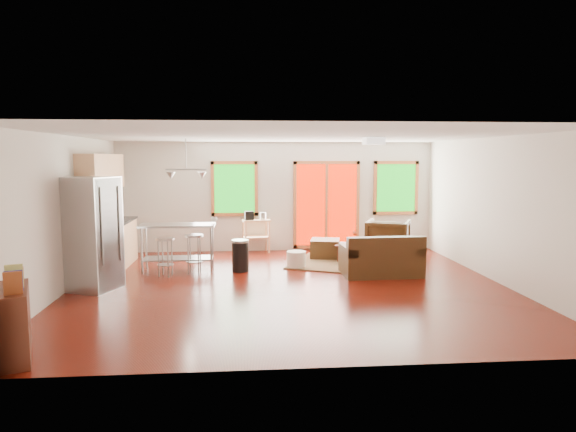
{
  "coord_description": "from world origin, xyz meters",
  "views": [
    {
      "loc": [
        -0.77,
        -8.7,
        2.23
      ],
      "look_at": [
        0.0,
        0.3,
        1.2
      ],
      "focal_mm": 32.0,
      "sensor_mm": 36.0,
      "label": 1
    }
  ],
  "objects": [
    {
      "name": "floor",
      "position": [
        0.0,
        0.0,
        -0.01
      ],
      "size": [
        7.5,
        7.0,
        0.02
      ],
      "primitive_type": "cube",
      "color": "#3C0A04",
      "rests_on": "ground"
    },
    {
      "name": "back_wall",
      "position": [
        0.0,
        3.51,
        1.3
      ],
      "size": [
        7.5,
        0.02,
        2.6
      ],
      "primitive_type": "cube",
      "color": "beige",
      "rests_on": "ground"
    },
    {
      "name": "cabinets",
      "position": [
        -3.49,
        1.7,
        0.93
      ],
      "size": [
        0.64,
        2.24,
        2.3
      ],
      "color": "tan",
      "rests_on": "floor"
    },
    {
      "name": "vase",
      "position": [
        1.53,
        1.75,
        0.51
      ],
      "size": [
        0.24,
        0.24,
        0.31
      ],
      "rotation": [
        0.0,
        0.0,
        0.41
      ],
      "color": "silver",
      "rests_on": "coffee_table"
    },
    {
      "name": "pouf",
      "position": [
        0.27,
        1.49,
        0.17
      ],
      "size": [
        0.42,
        0.42,
        0.34
      ],
      "primitive_type": "cylinder",
      "rotation": [
        0.0,
        0.0,
        -0.09
      ],
      "color": "#EDE6CB",
      "rests_on": "floor"
    },
    {
      "name": "left_wall",
      "position": [
        -3.76,
        0.0,
        1.3
      ],
      "size": [
        0.02,
        7.0,
        2.6
      ],
      "primitive_type": "cube",
      "color": "beige",
      "rests_on": "ground"
    },
    {
      "name": "book",
      "position": [
        2.15,
        1.94,
        0.56
      ],
      "size": [
        0.24,
        0.06,
        0.32
      ],
      "primitive_type": "imported",
      "rotation": [
        0.0,
        0.0,
        -0.13
      ],
      "color": "brown",
      "rests_on": "coffee_table"
    },
    {
      "name": "pendant_light",
      "position": [
        -1.9,
        1.5,
        1.9
      ],
      "size": [
        0.8,
        0.18,
        0.79
      ],
      "color": "gray",
      "rests_on": "ceiling"
    },
    {
      "name": "right_wall",
      "position": [
        3.76,
        0.0,
        1.3
      ],
      "size": [
        0.02,
        7.0,
        2.6
      ],
      "primitive_type": "cube",
      "color": "beige",
      "rests_on": "ground"
    },
    {
      "name": "front_wall",
      "position": [
        0.0,
        -3.51,
        1.3
      ],
      "size": [
        7.5,
        0.02,
        2.6
      ],
      "primitive_type": "cube",
      "color": "beige",
      "rests_on": "ground"
    },
    {
      "name": "bookshelf",
      "position": [
        -3.35,
        -2.96,
        0.42
      ],
      "size": [
        0.65,
        0.97,
        1.06
      ],
      "rotation": [
        0.0,
        0.0,
        0.36
      ],
      "color": "#3C170D",
      "rests_on": "floor"
    },
    {
      "name": "bar_stool_b",
      "position": [
        -1.75,
        1.16,
        0.57
      ],
      "size": [
        0.39,
        0.39,
        0.76
      ],
      "rotation": [
        0.0,
        0.0,
        -0.1
      ],
      "color": "#B7BABC",
      "rests_on": "floor"
    },
    {
      "name": "rug",
      "position": [
        1.55,
        1.74,
        0.01
      ],
      "size": [
        3.11,
        2.82,
        0.03
      ],
      "primitive_type": "cube",
      "rotation": [
        0.0,
        0.0,
        -0.43
      ],
      "color": "#476036",
      "rests_on": "floor"
    },
    {
      "name": "ceiling_flush",
      "position": [
        1.6,
        0.6,
        2.53
      ],
      "size": [
        0.35,
        0.35,
        0.12
      ],
      "primitive_type": "cube",
      "color": "white",
      "rests_on": "ceiling"
    },
    {
      "name": "bar_stool_a",
      "position": [
        -2.27,
        0.96,
        0.54
      ],
      "size": [
        0.42,
        0.42,
        0.73
      ],
      "rotation": [
        0.0,
        0.0,
        -0.25
      ],
      "color": "#B7BABC",
      "rests_on": "floor"
    },
    {
      "name": "coffee_table",
      "position": [
        1.66,
        1.98,
        0.32
      ],
      "size": [
        1.08,
        0.85,
        0.38
      ],
      "rotation": [
        0.0,
        0.0,
        -0.34
      ],
      "color": "#3C170D",
      "rests_on": "floor"
    },
    {
      "name": "trash_can",
      "position": [
        -0.86,
        1.27,
        0.32
      ],
      "size": [
        0.36,
        0.36,
        0.63
      ],
      "rotation": [
        0.0,
        0.0,
        -0.07
      ],
      "color": "black",
      "rests_on": "floor"
    },
    {
      "name": "window_left",
      "position": [
        -1.0,
        3.46,
        1.5
      ],
      "size": [
        1.1,
        0.05,
        1.3
      ],
      "color": "#0D5E0E",
      "rests_on": "back_wall"
    },
    {
      "name": "loveseat",
      "position": [
        1.82,
        0.69,
        0.31
      ],
      "size": [
        1.5,
        0.88,
        0.78
      ],
      "rotation": [
        0.0,
        0.0,
        0.04
      ],
      "color": "black",
      "rests_on": "floor"
    },
    {
      "name": "window_right",
      "position": [
        2.9,
        3.46,
        1.5
      ],
      "size": [
        1.1,
        0.05,
        1.3
      ],
      "color": "#0D5E0E",
      "rests_on": "back_wall"
    },
    {
      "name": "island",
      "position": [
        -2.09,
        1.45,
        0.64
      ],
      "size": [
        1.46,
        0.59,
        0.93
      ],
      "rotation": [
        0.0,
        0.0,
        -0.0
      ],
      "color": "#B7BABC",
      "rests_on": "floor"
    },
    {
      "name": "cup",
      "position": [
        -1.38,
        1.58,
        1.01
      ],
      "size": [
        0.13,
        0.1,
        0.12
      ],
      "primitive_type": "imported",
      "rotation": [
        0.0,
        0.0,
        0.05
      ],
      "color": "silver",
      "rests_on": "island"
    },
    {
      "name": "armchair",
      "position": [
        2.44,
        2.46,
        0.47
      ],
      "size": [
        1.17,
        1.14,
        0.94
      ],
      "primitive_type": "imported",
      "rotation": [
        0.0,
        0.0,
        2.74
      ],
      "color": "black",
      "rests_on": "floor"
    },
    {
      "name": "ceiling",
      "position": [
        0.0,
        0.0,
        2.61
      ],
      "size": [
        7.5,
        7.0,
        0.02
      ],
      "primitive_type": "cube",
      "color": "silver",
      "rests_on": "ground"
    },
    {
      "name": "refrigerator",
      "position": [
        -3.34,
        0.09,
        0.96
      ],
      "size": [
        0.99,
        0.98,
        1.92
      ],
      "rotation": [
        0.0,
        0.0,
        -0.38
      ],
      "color": "#B7BABC",
      "rests_on": "floor"
    },
    {
      "name": "kitchen_cart",
      "position": [
        -0.52,
        3.28,
        0.67
      ],
      "size": [
        0.7,
        0.51,
        0.98
      ],
      "rotation": [
        0.0,
        0.0,
        0.15
      ],
      "color": "tan",
      "rests_on": "floor"
    },
    {
      "name": "ottoman",
      "position": [
        1.01,
        2.46,
        0.21
      ],
      "size": [
        0.75,
        0.75,
        0.42
      ],
      "primitive_type": "cube",
      "rotation": [
        0.0,
        0.0,
        -0.21
      ],
      "color": "black",
      "rests_on": "floor"
    },
    {
      "name": "french_doors",
      "position": [
        1.2,
        3.46,
        1.1
      ],
      "size": [
        1.6,
        0.05,
        2.1
      ],
      "color": "#C21300",
      "rests_on": "back_wall"
    }
  ]
}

